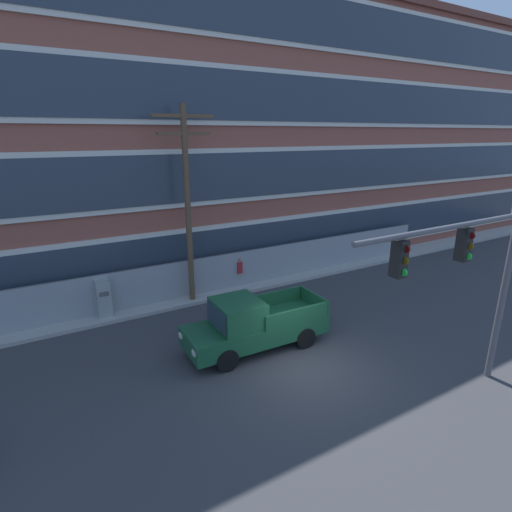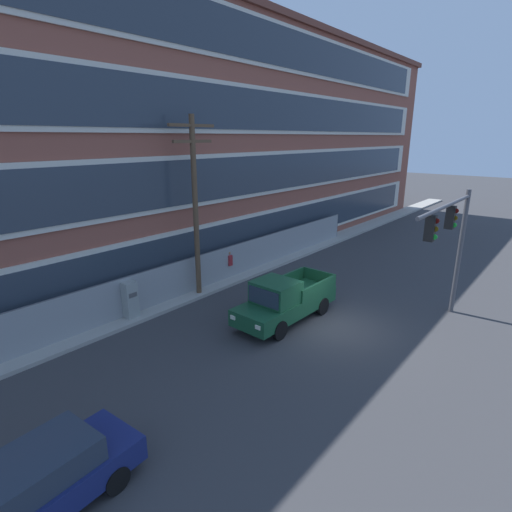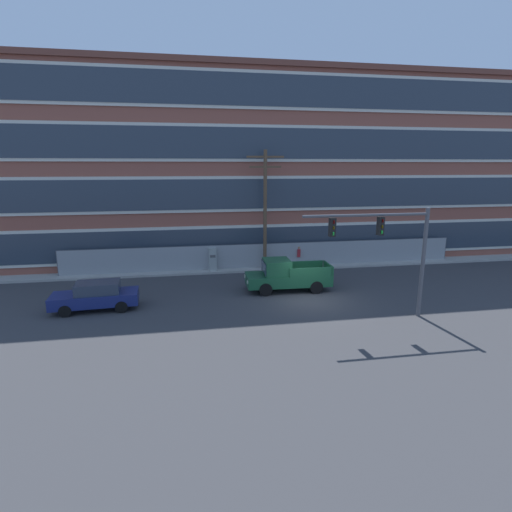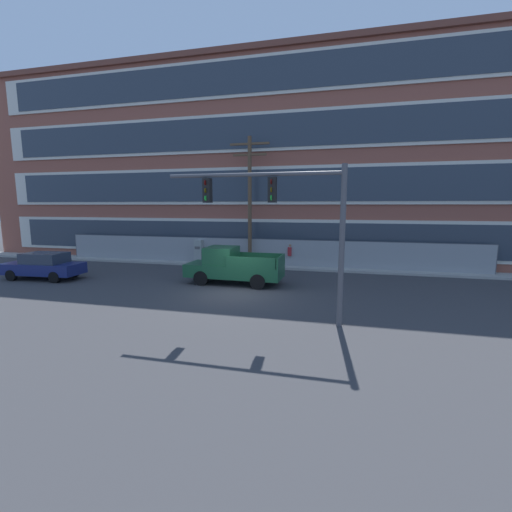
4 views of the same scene
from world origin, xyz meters
The scene contains 9 objects.
ground_plane centered at (0.00, 0.00, 0.00)m, with size 160.00×160.00×0.00m, color #38383A.
sidewalk_building_side centered at (0.00, 7.60, 0.08)m, with size 80.00×1.62×0.16m, color #9E9B93.
brick_mill_building centered at (3.20, 14.03, 7.52)m, with size 55.66×11.82×15.02m.
chain_link_fence centered at (-0.96, 7.65, 1.01)m, with size 30.02×0.06×1.98m.
traffic_signal_mast centered at (2.94, -3.32, 4.10)m, with size 6.56×0.43×5.69m.
pickup_truck_dark_green centered at (-0.88, 2.12, 0.96)m, with size 5.40×2.12×2.03m.
utility_pole_near_corner centered at (-1.24, 7.24, 4.93)m, with size 2.70×0.26×8.84m.
electrical_cabinet centered at (-5.13, 7.40, 0.90)m, with size 0.56×0.54×1.80m.
pedestrian_near_cabinet centered at (1.51, 7.71, 0.97)m, with size 0.32×0.43×1.69m.
Camera 1 is at (-7.44, -9.31, 7.66)m, focal length 28.00 mm.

